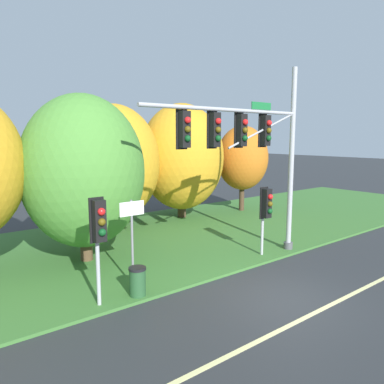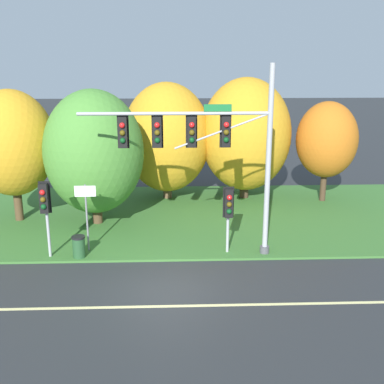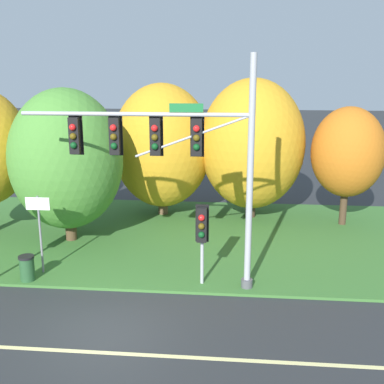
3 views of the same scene
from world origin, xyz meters
The scene contains 11 objects.
ground_plane centered at (0.00, 0.00, 0.00)m, with size 160.00×160.00×0.00m, color #282B2D.
lane_stripe centered at (0.00, -1.20, 0.00)m, with size 36.00×0.16×0.01m, color beige.
grass_verge centered at (0.00, 8.25, 0.05)m, with size 48.00×11.50×0.10m, color #386B2D.
traffic_signal_mast centered at (1.69, 3.05, 4.88)m, with size 7.83×0.49×7.92m.
pedestrian_signal_near_kerb centered at (2.61, 3.06, 2.20)m, with size 0.46×0.55×2.93m.
route_sign_post centered at (-3.41, 3.65, 2.06)m, with size 0.89×0.08×2.96m.
tree_left_of_mast centered at (-3.55, 7.23, 3.74)m, with size 4.85×4.85×6.68m.
tree_behind_signpost centered at (-0.06, 11.55, 3.70)m, with size 5.04×5.04×6.76m.
tree_mid_verge centered at (4.51, 11.46, 3.86)m, with size 5.20×5.20×7.02m.
tree_tall_centre centered at (8.99, 10.61, 3.67)m, with size 3.44×3.44×5.74m.
trash_bin centered at (-3.68, 2.90, 0.57)m, with size 0.56×0.56×0.93m.
Camera 3 is at (3.73, -12.54, 7.52)m, focal length 45.00 mm.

